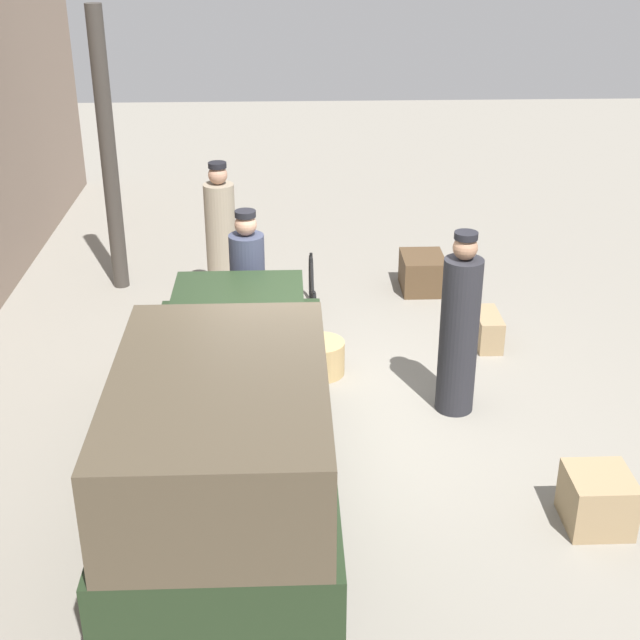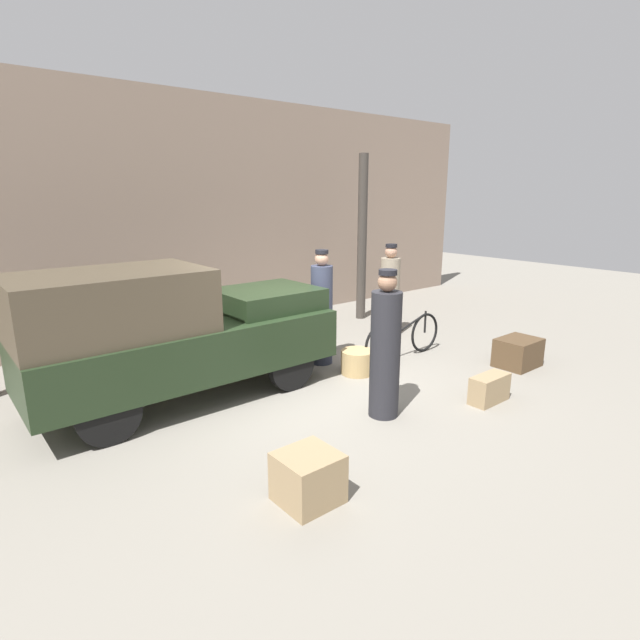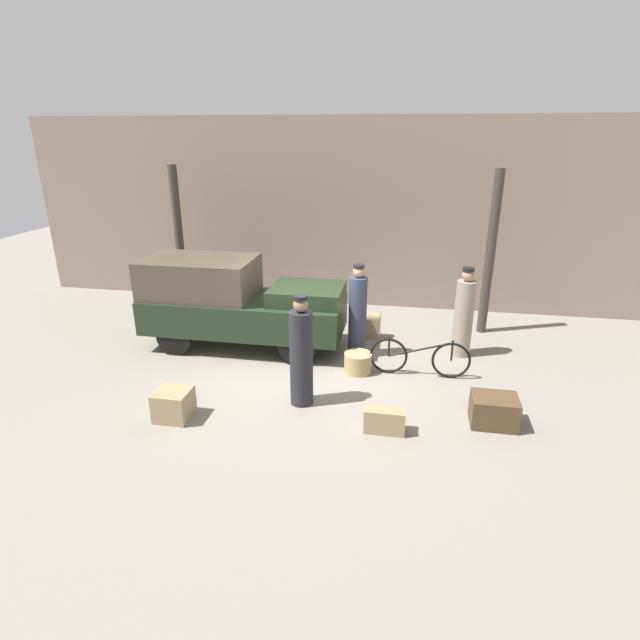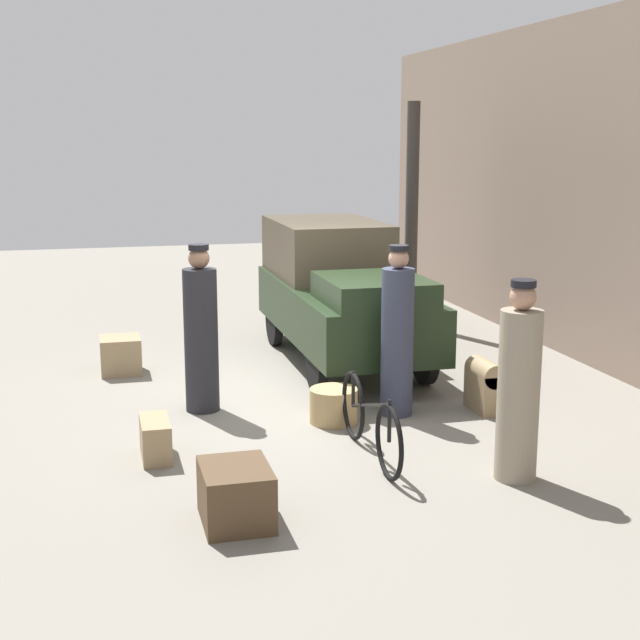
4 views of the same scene
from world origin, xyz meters
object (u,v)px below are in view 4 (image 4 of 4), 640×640
(trunk_umber_medium, at_px, (236,495))
(truck, at_px, (339,288))
(porter_carrying_trunk, at_px, (397,337))
(conductor_in_dark_uniform, at_px, (519,389))
(trunk_wicker_pale, at_px, (155,439))
(bicycle, at_px, (370,422))
(wicker_basket, at_px, (334,406))
(porter_standing_middle, at_px, (201,335))
(trunk_barrel_dark, at_px, (485,384))
(suitcase_black_upright, at_px, (121,355))

(trunk_umber_medium, bearing_deg, truck, 155.67)
(truck, distance_m, porter_carrying_trunk, 2.49)
(conductor_in_dark_uniform, relative_size, trunk_wicker_pale, 2.97)
(bicycle, xyz_separation_m, conductor_in_dark_uniform, (0.81, 1.08, 0.46))
(wicker_basket, relative_size, porter_standing_middle, 0.28)
(wicker_basket, height_order, conductor_in_dark_uniform, conductor_in_dark_uniform)
(truck, relative_size, trunk_barrel_dark, 6.99)
(truck, height_order, porter_carrying_trunk, porter_carrying_trunk)
(wicker_basket, relative_size, porter_carrying_trunk, 0.27)
(wicker_basket, distance_m, porter_standing_middle, 1.63)
(porter_carrying_trunk, xyz_separation_m, trunk_wicker_pale, (0.70, -2.61, -0.66))
(porter_standing_middle, xyz_separation_m, trunk_umber_medium, (2.96, -0.11, -0.61))
(trunk_wicker_pale, bearing_deg, truck, 140.18)
(bicycle, xyz_separation_m, suitcase_black_upright, (-3.68, -2.13, -0.12))
(porter_carrying_trunk, bearing_deg, bicycle, -29.43)
(truck, bearing_deg, wicker_basket, -16.74)
(conductor_in_dark_uniform, relative_size, trunk_barrel_dark, 3.10)
(porter_carrying_trunk, xyz_separation_m, trunk_barrel_dark, (0.12, 0.97, -0.55))
(porter_carrying_trunk, relative_size, trunk_umber_medium, 2.73)
(bicycle, bearing_deg, suitcase_black_upright, -149.97)
(trunk_wicker_pale, xyz_separation_m, trunk_barrel_dark, (-0.58, 3.58, 0.12))
(conductor_in_dark_uniform, height_order, porter_standing_middle, porter_standing_middle)
(wicker_basket, distance_m, conductor_in_dark_uniform, 2.30)
(trunk_barrel_dark, bearing_deg, trunk_wicker_pale, -80.76)
(porter_carrying_trunk, bearing_deg, porter_standing_middle, -108.36)
(trunk_barrel_dark, bearing_deg, porter_carrying_trunk, -97.12)
(porter_carrying_trunk, height_order, suitcase_black_upright, porter_carrying_trunk)
(truck, distance_m, trunk_barrel_dark, 2.84)
(porter_carrying_trunk, relative_size, trunk_barrel_dark, 3.22)
(porter_carrying_trunk, xyz_separation_m, suitcase_black_upright, (-2.48, -2.81, -0.62))
(porter_carrying_trunk, bearing_deg, conductor_in_dark_uniform, 11.28)
(truck, distance_m, bicycle, 3.81)
(wicker_basket, height_order, trunk_barrel_dark, trunk_barrel_dark)
(truck, distance_m, suitcase_black_upright, 2.95)
(bicycle, xyz_separation_m, wicker_basket, (-1.09, -0.05, -0.17))
(wicker_basket, height_order, trunk_wicker_pale, trunk_wicker_pale)
(bicycle, bearing_deg, porter_standing_middle, -144.63)
(trunk_umber_medium, bearing_deg, trunk_barrel_dark, 125.17)
(trunk_umber_medium, height_order, suitcase_black_upright, suitcase_black_upright)
(porter_carrying_trunk, relative_size, suitcase_black_upright, 3.53)
(trunk_umber_medium, bearing_deg, suitcase_black_upright, -171.67)
(trunk_umber_medium, bearing_deg, wicker_basket, 147.72)
(porter_carrying_trunk, bearing_deg, wicker_basket, -81.70)
(conductor_in_dark_uniform, xyz_separation_m, trunk_barrel_dark, (-1.88, 0.57, -0.51))
(bicycle, height_order, trunk_barrel_dark, bicycle)
(bicycle, distance_m, wicker_basket, 1.11)
(bicycle, distance_m, porter_standing_middle, 2.34)
(conductor_in_dark_uniform, distance_m, porter_standing_middle, 3.59)
(truck, xyz_separation_m, trunk_wicker_pale, (3.19, -2.66, -0.78))
(porter_standing_middle, bearing_deg, trunk_umber_medium, -2.09)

